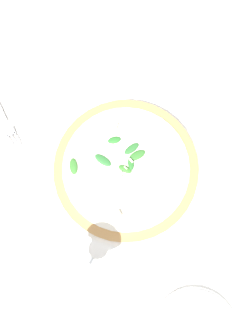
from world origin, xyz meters
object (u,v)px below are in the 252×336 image
fork (1,113)px  side_plate_white (196,332)px  wine_glass (78,279)px  pizza_arugula_main (126,169)px

fork → side_plate_white: (0.68, -0.02, 0.00)m
fork → side_plate_white: side_plate_white is taller
wine_glass → pizza_arugula_main: bearing=114.7°
wine_glass → fork: (-0.42, 0.10, -0.12)m
side_plate_white → wine_glass: bearing=-161.2°
pizza_arugula_main → wine_glass: size_ratio=2.13×
wine_glass → fork: bearing=166.1°
wine_glass → side_plate_white: wine_glass is taller
wine_glass → fork: size_ratio=0.89×
pizza_arugula_main → side_plate_white: size_ratio=1.91×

